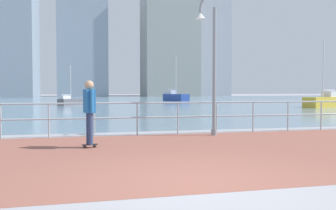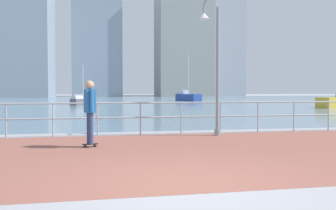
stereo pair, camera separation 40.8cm
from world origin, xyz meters
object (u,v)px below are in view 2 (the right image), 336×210
(lamppost, at_px, (213,55))
(sailboat_navy, at_px, (83,101))
(skateboarder, at_px, (90,107))
(sailboat_gray, at_px, (188,97))

(lamppost, height_order, sailboat_navy, lamppost)
(lamppost, xyz_separation_m, skateboarder, (-3.96, -1.86, -1.61))
(lamppost, distance_m, sailboat_gray, 40.25)
(sailboat_gray, distance_m, sailboat_navy, 18.55)
(lamppost, bearing_deg, sailboat_gray, 77.08)
(lamppost, bearing_deg, sailboat_navy, 101.11)
(skateboarder, xyz_separation_m, sailboat_navy, (-1.43, 29.32, -0.65))
(lamppost, height_order, skateboarder, lamppost)
(lamppost, bearing_deg, skateboarder, -154.87)
(sailboat_gray, xyz_separation_m, sailboat_navy, (-14.38, -11.71, -0.23))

